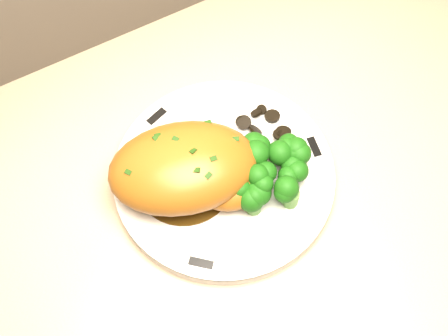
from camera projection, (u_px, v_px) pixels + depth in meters
plate at (224, 176)px, 0.61m from camera, size 0.29×0.29×0.02m
rim_accent_0 at (314, 147)px, 0.62m from camera, size 0.01×0.03×0.00m
rim_accent_1 at (157, 116)px, 0.63m from camera, size 0.03×0.02×0.00m
rim_accent_2 at (201, 263)px, 0.56m from camera, size 0.02×0.02×0.00m
gravy_pool at (185, 180)px, 0.60m from camera, size 0.11×0.11×0.00m
chicken_breast at (188, 169)px, 0.57m from camera, size 0.18×0.15×0.06m
mushroom_pile at (249, 136)px, 0.62m from camera, size 0.07×0.05×0.02m
broccoli_florets at (269, 172)px, 0.58m from camera, size 0.10×0.09×0.04m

